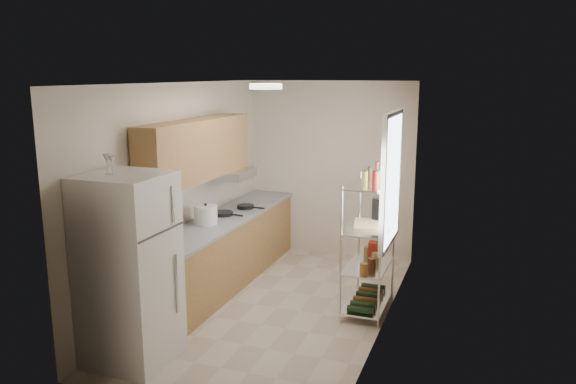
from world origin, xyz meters
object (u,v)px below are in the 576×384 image
Objects in this scene: frying_pan_large at (223,213)px; cutting_board at (371,225)px; rice_cooker at (206,215)px; espresso_machine at (384,208)px; refrigerator at (129,269)px.

cutting_board is at bearing -1.82° from frying_pan_large.
cutting_board is at bearing 5.37° from rice_cooker.
rice_cooker is at bearing -152.09° from espresso_machine.
refrigerator is at bearing -117.03° from espresso_machine.
refrigerator is at bearing -135.00° from cutting_board.
frying_pan_large is at bearing 89.61° from rice_cooker.
rice_cooker is 0.47m from frying_pan_large.
frying_pan_large is at bearing -164.43° from espresso_machine.
cutting_board reaches higher than frying_pan_large.
espresso_machine is (0.09, 0.28, 0.13)m from cutting_board.
espresso_machine is at bearing 6.07° from frying_pan_large.
frying_pan_large is (-0.10, 2.16, 0.02)m from refrigerator.
refrigerator is 6.92× the size of frying_pan_large.
cutting_board is 1.60× the size of espresso_machine.
refrigerator reaches higher than rice_cooker.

